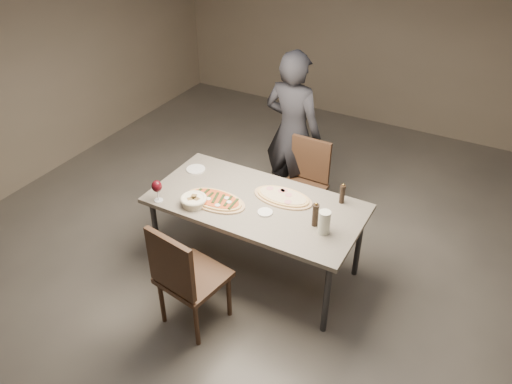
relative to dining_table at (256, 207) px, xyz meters
The scene contains 14 objects.
room 0.71m from the dining_table, ahead, with size 7.00×7.00×7.00m.
dining_table is the anchor object (origin of this frame).
zucchini_pizza 0.35m from the dining_table, 151.96° to the right, with size 0.55×0.31×0.05m.
ham_pizza 0.24m from the dining_table, 41.38° to the left, with size 0.53×0.29×0.04m.
bread_basket 0.53m from the dining_table, 146.26° to the right, with size 0.22×0.22×0.08m.
oil_dish 0.19m from the dining_table, 35.98° to the right, with size 0.12×0.12×0.01m.
pepper_mill_left 0.58m from the dining_table, ahead, with size 0.06×0.06×0.22m.
pepper_mill_right 0.73m from the dining_table, 28.12° to the left, with size 0.05×0.05×0.19m.
carafe 0.68m from the dining_table, ahead, with size 0.09×0.09×0.20m.
wine_glass 0.84m from the dining_table, 152.47° to the right, with size 0.09×0.09×0.20m.
side_plate 0.76m from the dining_table, 166.15° to the left, with size 0.17×0.17×0.01m.
chair_near 0.87m from the dining_table, 100.23° to the right, with size 0.53×0.53×0.98m.
chair_far 0.90m from the dining_table, 85.27° to the left, with size 0.44×0.44×0.90m.
diner 1.14m from the dining_table, 99.86° to the left, with size 0.62×0.41×1.70m, color black.
Camera 1 is at (1.65, -3.00, 3.17)m, focal length 35.00 mm.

